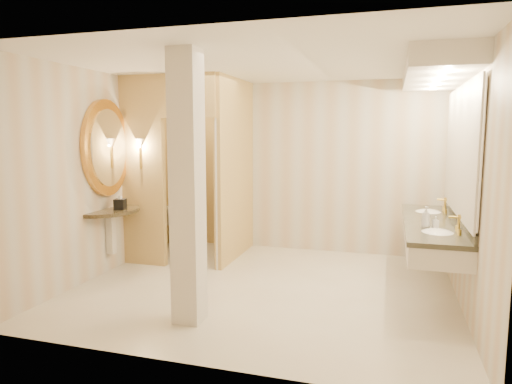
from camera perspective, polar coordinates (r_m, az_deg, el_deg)
floor at (r=5.77m, az=0.96°, el=-11.82°), size 4.50×4.50×0.00m
ceiling at (r=5.51m, az=1.02°, el=15.75°), size 4.50×4.50×0.00m
wall_back at (r=7.42m, az=5.16°, el=3.11°), size 4.50×0.02×2.70m
wall_front at (r=3.61m, az=-7.59°, el=-1.44°), size 4.50×0.02×2.70m
wall_left at (r=6.45m, az=-18.64°, el=2.12°), size 0.02×4.00×2.70m
wall_right at (r=5.34m, az=24.95°, el=0.79°), size 0.02×4.00×2.70m
toilet_closet at (r=6.76m, az=-5.96°, el=2.99°), size 1.50×1.55×2.70m
wall_sconce at (r=6.62m, az=-14.31°, el=5.71°), size 0.14×0.14×0.42m
vanity at (r=5.68m, az=21.82°, el=4.13°), size 0.75×2.60×2.09m
console_shelf at (r=6.47m, az=-18.12°, el=2.10°), size 0.99×0.99×1.95m
pillar at (r=4.53m, az=-8.56°, el=0.34°), size 0.28×0.28×2.70m
tissue_box at (r=6.42m, az=-16.62°, el=-1.46°), size 0.17×0.17×0.14m
toilet at (r=7.94m, az=-9.26°, el=-3.96°), size 0.40×0.69×0.70m
soap_bottle_a at (r=5.32m, az=21.52°, el=-3.52°), size 0.07×0.07×0.13m
soap_bottle_b at (r=5.52m, az=20.44°, el=-3.20°), size 0.11×0.11×0.11m
soap_bottle_c at (r=5.30m, az=20.45°, el=-2.94°), size 0.12×0.12×0.23m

